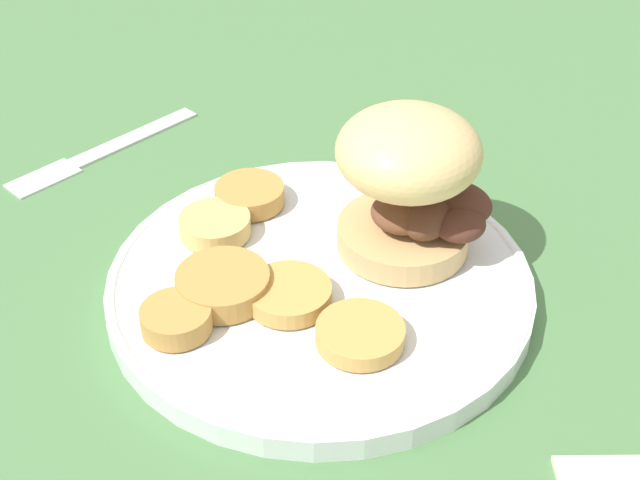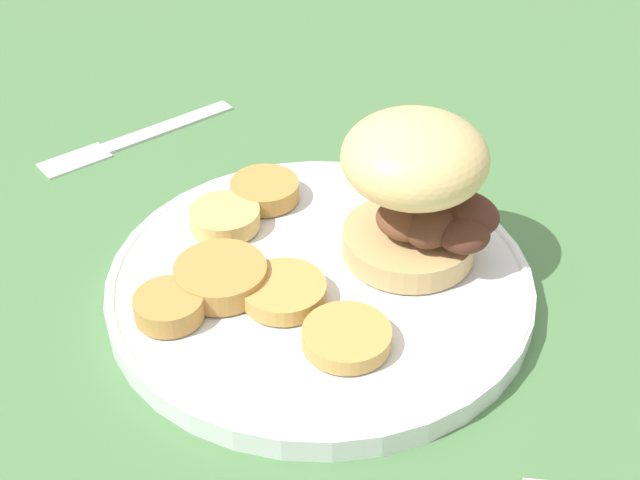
# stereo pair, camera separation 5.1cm
# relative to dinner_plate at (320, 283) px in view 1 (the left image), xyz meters

# --- Properties ---
(ground_plane) EXTENTS (4.00, 4.00, 0.00)m
(ground_plane) POSITION_rel_dinner_plate_xyz_m (0.00, 0.00, -0.01)
(ground_plane) COLOR #4C7A47
(dinner_plate) EXTENTS (0.25, 0.25, 0.02)m
(dinner_plate) POSITION_rel_dinner_plate_xyz_m (0.00, 0.00, 0.00)
(dinner_plate) COLOR white
(dinner_plate) RESTS_ON ground_plane
(sandwich) EXTENTS (0.10, 0.09, 0.09)m
(sandwich) POSITION_rel_dinner_plate_xyz_m (0.05, 0.03, 0.06)
(sandwich) COLOR tan
(sandwich) RESTS_ON dinner_plate
(potato_round_0) EXTENTS (0.05, 0.05, 0.01)m
(potato_round_0) POSITION_rel_dinner_plate_xyz_m (-0.06, -0.02, 0.01)
(potato_round_0) COLOR #BC8942
(potato_round_0) RESTS_ON dinner_plate
(potato_round_1) EXTENTS (0.04, 0.04, 0.01)m
(potato_round_1) POSITION_rel_dinner_plate_xyz_m (-0.07, 0.04, 0.01)
(potato_round_1) COLOR #DBB766
(potato_round_1) RESTS_ON dinner_plate
(potato_round_2) EXTENTS (0.05, 0.05, 0.01)m
(potato_round_2) POSITION_rel_dinner_plate_xyz_m (-0.05, 0.07, 0.01)
(potato_round_2) COLOR #BC8942
(potato_round_2) RESTS_ON dinner_plate
(potato_round_3) EXTENTS (0.05, 0.05, 0.01)m
(potato_round_3) POSITION_rel_dinner_plate_xyz_m (0.02, -0.06, 0.01)
(potato_round_3) COLOR tan
(potato_round_3) RESTS_ON dinner_plate
(potato_round_4) EXTENTS (0.04, 0.04, 0.01)m
(potato_round_4) POSITION_rel_dinner_plate_xyz_m (-0.08, -0.05, 0.01)
(potato_round_4) COLOR #BC8942
(potato_round_4) RESTS_ON dinner_plate
(potato_round_5) EXTENTS (0.05, 0.05, 0.01)m
(potato_round_5) POSITION_rel_dinner_plate_xyz_m (-0.02, -0.03, 0.01)
(potato_round_5) COLOR tan
(potato_round_5) RESTS_ON dinner_plate
(fork) EXTENTS (0.12, 0.13, 0.00)m
(fork) POSITION_rel_dinner_plate_xyz_m (-0.17, 0.16, -0.01)
(fork) COLOR silver
(fork) RESTS_ON ground_plane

